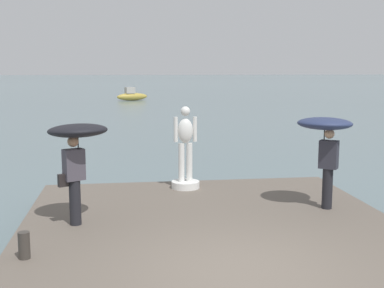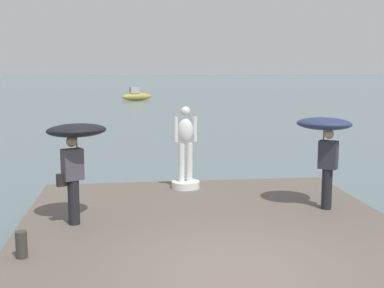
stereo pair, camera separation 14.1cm
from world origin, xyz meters
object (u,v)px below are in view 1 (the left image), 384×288
Objects in this scene: onlooker_right at (326,133)px; boat_mid at (132,96)px; mooring_bollard at (24,245)px; onlooker_left at (77,142)px; statue_white_figure at (185,157)px.

onlooker_right reaches higher than boat_mid.
onlooker_right is 4.55× the size of mooring_bollard.
mooring_bollard is at bearing -111.97° from onlooker_left.
statue_white_figure reaches higher than onlooker_left.
onlooker_left is at bearing -92.43° from boat_mid.
boat_mid is at bearing 86.77° from mooring_bollard.
onlooker_right is at bearing 20.66° from mooring_bollard.
boat_mid is (-3.28, 43.51, -1.53)m from onlooker_right.
statue_white_figure is 0.60× the size of boat_mid.
onlooker_right is at bearing -85.69° from boat_mid.
statue_white_figure is 3.60m from onlooker_right.
onlooker_left is (-2.41, -2.64, 0.81)m from statue_white_figure.
statue_white_figure is 41.33m from boat_mid.
onlooker_right is (2.73, -2.19, 0.84)m from statue_white_figure.
mooring_bollard is at bearing -93.23° from boat_mid.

